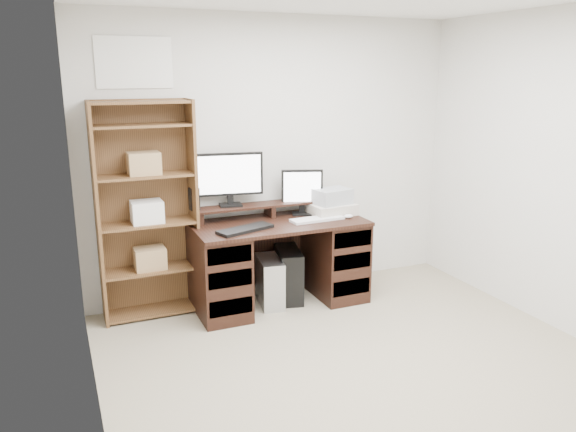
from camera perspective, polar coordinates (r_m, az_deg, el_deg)
room at (r=3.38m, az=11.32°, el=1.21°), size 3.54×4.04×2.54m
desk at (r=4.97m, az=-0.96°, el=-4.59°), size 1.50×0.70×0.75m
riser_shelf at (r=5.03m, az=-1.87°, el=1.03°), size 1.40×0.22×0.12m
monitor_wide at (r=4.90m, az=-5.96°, el=4.03°), size 0.58×0.18×0.46m
monitor_small at (r=5.07m, az=1.44°, el=2.64°), size 0.36×0.19×0.41m
speaker at (r=4.82m, az=-9.52°, el=1.73°), size 0.09×0.09×0.19m
keyboard_black at (r=4.59m, az=-4.36°, el=-1.35°), size 0.51×0.31×0.03m
keyboard_white at (r=4.90m, az=2.98°, el=-0.32°), size 0.49×0.17×0.02m
mouse at (r=5.00m, az=6.15°, el=-0.02°), size 0.09×0.07×0.03m
printer at (r=5.11m, az=4.48°, el=0.71°), size 0.41×0.32×0.10m
basket at (r=5.09m, az=4.51°, el=2.00°), size 0.36×0.28×0.14m
tower_silver at (r=5.00m, az=-1.88°, el=-6.65°), size 0.25×0.45×0.42m
tower_black at (r=5.11m, az=0.06°, el=-5.92°), size 0.30×0.50×0.46m
bookshelf at (r=4.75m, az=-14.20°, el=0.70°), size 0.80×0.30×1.80m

